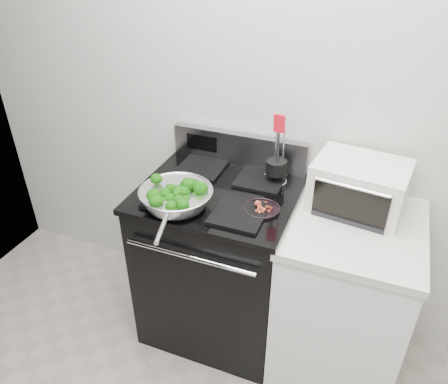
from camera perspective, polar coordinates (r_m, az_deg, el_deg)
The scene contains 8 objects.
back_wall at distance 2.24m, azimuth 9.88°, elevation 11.81°, with size 4.00×0.02×2.70m, color beige.
gas_range at distance 2.47m, azimuth -0.62°, elevation -8.83°, with size 0.79×0.69×1.13m.
counter at distance 2.39m, azimuth 15.19°, elevation -13.03°, with size 0.62×0.68×0.92m.
skillet at distance 2.06m, azimuth -6.30°, elevation -0.58°, with size 0.35×0.55×0.08m.
broccoli_pile at distance 2.05m, azimuth -6.32°, elevation -0.09°, with size 0.28×0.28×0.10m, color black, non-canonical shape.
bacon_plate at distance 2.05m, azimuth 4.98°, elevation -1.97°, with size 0.17×0.17×0.04m.
utensil_holder at distance 2.25m, azimuth 6.78°, elevation 2.80°, with size 0.12×0.12×0.38m.
toaster_oven at distance 2.15m, azimuth 17.23°, elevation 0.75°, with size 0.46×0.37×0.24m.
Camera 1 is at (0.41, -0.31, 2.11)m, focal length 35.00 mm.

